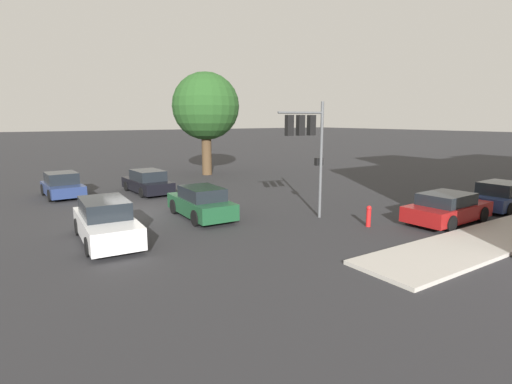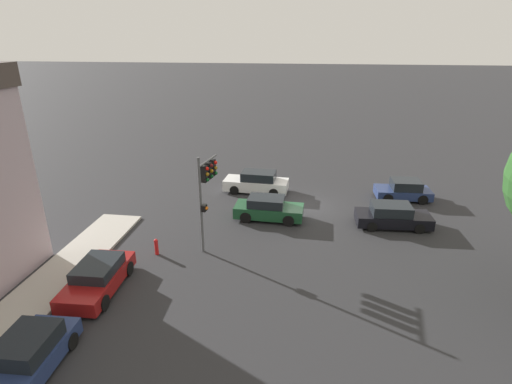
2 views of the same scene
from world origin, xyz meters
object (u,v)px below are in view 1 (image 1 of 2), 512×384
at_px(parked_car_0, 447,208).
at_px(parked_car_1, 501,196).
at_px(street_tree, 206,107).
at_px(traffic_signal, 306,135).
at_px(crossing_car_0, 106,222).
at_px(fire_hydrant, 369,215).
at_px(crossing_car_2, 201,203).
at_px(crossing_car_3, 62,185).
at_px(crossing_car_1, 148,182).

distance_m(parked_car_0, parked_car_1, 4.89).
bearing_deg(parked_car_0, parked_car_1, -1.93).
height_order(street_tree, parked_car_1, street_tree).
xyz_separation_m(traffic_signal, crossing_car_0, (-1.51, -8.48, -3.09)).
distance_m(traffic_signal, crossing_car_0, 9.15).
bearing_deg(fire_hydrant, parked_car_1, 80.03).
xyz_separation_m(crossing_car_2, parked_car_0, (6.93, 8.70, -0.05)).
distance_m(street_tree, traffic_signal, 16.34).
relative_size(parked_car_0, fire_hydrant, 4.82).
height_order(street_tree, crossing_car_3, street_tree).
bearing_deg(crossing_car_0, parked_car_0, 70.73).
bearing_deg(crossing_car_2, street_tree, -25.49).
xyz_separation_m(parked_car_1, fire_hydrant, (-1.46, -8.31, -0.17)).
distance_m(crossing_car_1, crossing_car_3, 4.90).
bearing_deg(parked_car_0, crossing_car_0, 155.17).
height_order(crossing_car_0, crossing_car_3, crossing_car_0).
distance_m(street_tree, fire_hydrant, 19.28).
bearing_deg(street_tree, parked_car_0, 5.17).
bearing_deg(traffic_signal, crossing_car_2, 62.89).
bearing_deg(crossing_car_2, traffic_signal, -124.41).
height_order(crossing_car_1, fire_hydrant, crossing_car_1).
distance_m(parked_car_1, fire_hydrant, 8.44).
relative_size(street_tree, crossing_car_0, 1.72).
xyz_separation_m(street_tree, parked_car_1, (20.00, 6.70, -4.88)).
height_order(parked_car_0, fire_hydrant, parked_car_0).
relative_size(crossing_car_3, parked_car_0, 0.87).
bearing_deg(fire_hydrant, crossing_car_1, -158.14).
bearing_deg(crossing_car_0, traffic_signal, 83.29).
xyz_separation_m(traffic_signal, crossing_car_3, (-12.12, -8.49, -3.17)).
distance_m(crossing_car_0, parked_car_1, 19.02).
bearing_deg(crossing_car_2, parked_car_0, -126.28).
bearing_deg(traffic_signal, parked_car_1, -102.97).
relative_size(crossing_car_3, fire_hydrant, 4.22).
relative_size(crossing_car_2, crossing_car_3, 1.13).
height_order(crossing_car_0, crossing_car_1, crossing_car_0).
distance_m(crossing_car_0, crossing_car_2, 4.81).
bearing_deg(crossing_car_0, fire_hydrant, 70.97).
distance_m(crossing_car_0, crossing_car_1, 10.14).
bearing_deg(crossing_car_1, crossing_car_0, 150.41).
relative_size(crossing_car_2, parked_car_0, 0.99).
height_order(traffic_signal, parked_car_0, traffic_signal).
relative_size(crossing_car_3, parked_car_1, 0.95).
bearing_deg(traffic_signal, fire_hydrant, -141.73).
distance_m(traffic_signal, parked_car_0, 7.06).
xyz_separation_m(crossing_car_0, crossing_car_3, (-10.61, -0.01, -0.07)).
height_order(street_tree, crossing_car_2, street_tree).
distance_m(crossing_car_2, fire_hydrant, 7.58).
distance_m(street_tree, crossing_car_2, 15.56).
bearing_deg(traffic_signal, street_tree, -1.15).
bearing_deg(fire_hydrant, crossing_car_3, -146.04).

